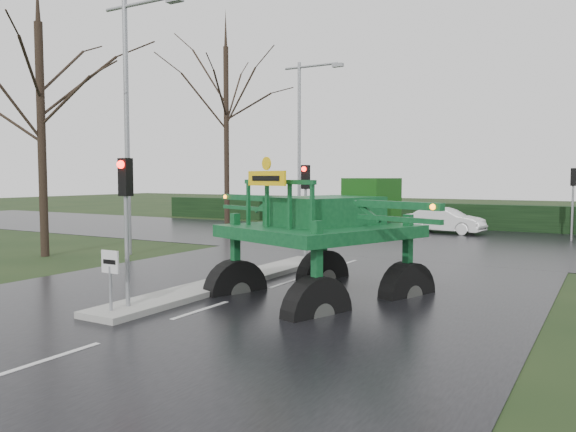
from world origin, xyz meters
The scene contains 15 objects.
ground centered at (0.00, 0.00, 0.00)m, with size 140.00×140.00×0.00m, color black.
road_main centered at (0.00, 10.00, 0.00)m, with size 14.00×80.00×0.02m, color black.
road_cross centered at (0.00, 16.00, 0.01)m, with size 80.00×12.00×0.02m, color black.
median_island centered at (-1.30, 3.00, 0.09)m, with size 1.20×10.00×0.16m, color gray.
hedge_row centered at (0.00, 24.00, 0.75)m, with size 44.00×0.90×1.50m, color black.
keep_left_sign centered at (-1.30, -1.50, 1.06)m, with size 0.50×0.07×1.35m.
traffic_signal_near centered at (-1.30, -1.01, 2.59)m, with size 0.26×0.33×3.52m.
traffic_signal_mid centered at (-1.30, 7.49, 2.59)m, with size 0.26×0.33×3.52m.
traffic_signal_far centered at (6.50, 20.01, 2.59)m, with size 0.26×0.33×3.52m.
street_light_left_near centered at (-8.19, 6.00, 5.99)m, with size 3.85×0.30×10.00m.
street_light_left_far centered at (-8.19, 20.00, 5.99)m, with size 3.85×0.30×10.00m.
tree_left_near centered at (-11.00, 4.00, 5.85)m, with size 6.30×6.30×10.85m.
tree_left_far centered at (-12.50, 18.00, 7.15)m, with size 7.70×7.70×13.26m.
crop_sprayer centered at (-0.43, 2.28, 2.12)m, with size 7.58×5.95×4.48m.
white_sedan centered at (0.22, 20.91, 0.00)m, with size 1.47×4.21×1.39m, color white.
Camera 1 is at (8.18, -10.06, 3.11)m, focal length 35.00 mm.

